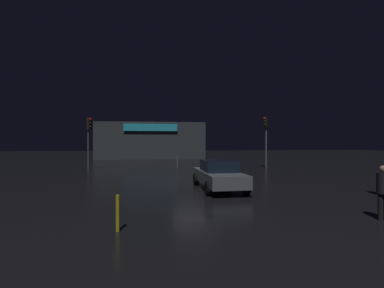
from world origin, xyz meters
TOP-DOWN VIEW (x-y plane):
  - ground_plane at (0.00, 0.00)m, footprint 120.00×120.00m
  - store_building at (-2.94, 24.79)m, footprint 14.66×8.50m
  - traffic_signal_main at (-7.71, 7.32)m, footprint 0.42×0.42m
  - traffic_signal_opposite at (7.17, 6.82)m, footprint 0.42×0.42m
  - car_near at (0.65, -3.35)m, footprint 1.99×4.52m
  - pedestrian at (4.16, -9.10)m, footprint 0.38×0.38m
  - bollard_kerb_a at (-0.43, 7.97)m, footprint 0.11×0.11m
  - bollard_kerb_b at (-3.28, -9.13)m, footprint 0.10×0.10m

SIDE VIEW (x-z plane):
  - ground_plane at x=0.00m, z-range 0.00..0.00m
  - bollard_kerb_b at x=-3.28m, z-range 0.00..0.92m
  - bollard_kerb_a at x=-0.43m, z-range 0.00..1.04m
  - car_near at x=0.65m, z-range 0.01..1.40m
  - pedestrian at x=4.16m, z-range 0.12..1.70m
  - store_building at x=-2.94m, z-range 0.00..4.97m
  - traffic_signal_opposite at x=7.17m, z-range 0.94..5.40m
  - traffic_signal_main at x=-7.71m, z-range 1.18..5.48m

